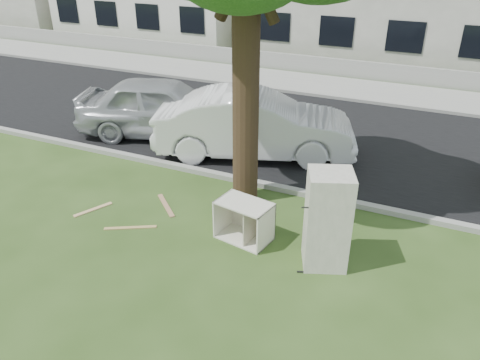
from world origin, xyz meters
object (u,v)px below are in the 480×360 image
at_px(fridge, 327,220).
at_px(car_center, 255,124).
at_px(car_left, 164,107).
at_px(cabinet, 244,221).

bearing_deg(fridge, car_center, 106.63).
distance_m(fridge, car_left, 7.04).
xyz_separation_m(fridge, cabinet, (-1.59, 0.10, -0.50)).
bearing_deg(fridge, cabinet, 155.52).
bearing_deg(car_left, car_center, -112.19).
bearing_deg(cabinet, fridge, 6.87).
height_order(fridge, cabinet, fridge).
xyz_separation_m(car_center, car_left, (-2.88, 0.21, -0.01)).
distance_m(cabinet, car_left, 5.75).
height_order(cabinet, car_left, car_left).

